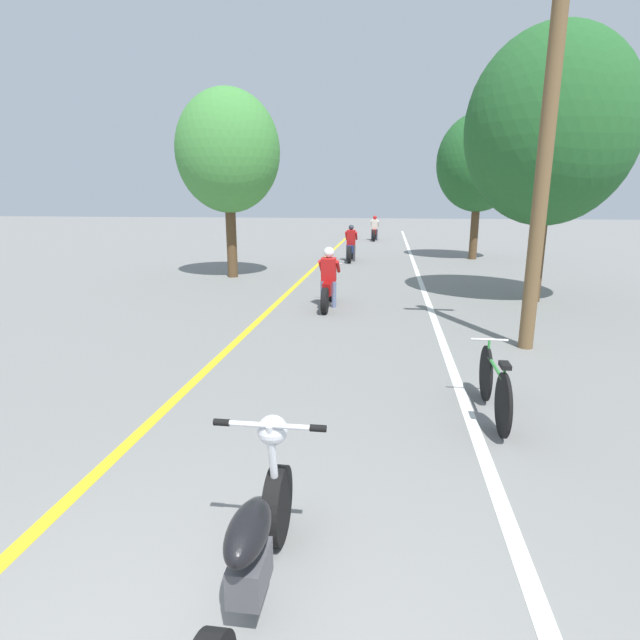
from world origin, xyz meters
TOP-DOWN VIEW (x-y plane):
  - lane_stripe_center at (-1.70, 12.90)m, footprint 0.14×48.00m
  - lane_stripe_edge at (1.94, 12.90)m, footprint 0.14×48.00m
  - utility_pole at (3.31, 7.03)m, footprint 1.10×0.24m
  - roadside_tree_right_near at (4.51, 11.15)m, footprint 3.83×3.45m
  - roadside_tree_right_far at (4.41, 19.81)m, footprint 3.34×3.00m
  - roadside_tree_left at (-4.00, 13.88)m, footprint 3.19×2.87m
  - motorcycle_foreground at (0.17, 0.96)m, footprint 0.77×2.07m
  - motorcycle_rider_lead at (-0.41, 9.82)m, footprint 0.50×2.01m
  - motorcycle_rider_mid at (-0.54, 18.46)m, footprint 0.50×2.01m
  - motorcycle_rider_far at (0.10, 28.50)m, footprint 0.50×2.16m
  - bicycle_parked at (2.20, 4.11)m, footprint 0.44×1.70m

SIDE VIEW (x-z plane):
  - lane_stripe_center at x=-1.70m, z-range 0.00..0.01m
  - lane_stripe_edge at x=1.94m, z-range 0.00..0.01m
  - bicycle_parked at x=2.20m, z-range -0.03..0.79m
  - motorcycle_foreground at x=0.17m, z-range -0.10..0.95m
  - motorcycle_rider_lead at x=-0.41m, z-range -0.16..1.23m
  - motorcycle_rider_mid at x=-0.54m, z-range -0.18..1.25m
  - motorcycle_rider_far at x=0.10m, z-range -0.18..1.26m
  - utility_pole at x=3.31m, z-range 0.09..6.10m
  - roadside_tree_right_far at x=4.41m, z-range 0.94..6.69m
  - roadside_tree_left at x=-4.00m, z-range 0.99..6.67m
  - roadside_tree_right_near at x=4.51m, z-range 0.91..7.15m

